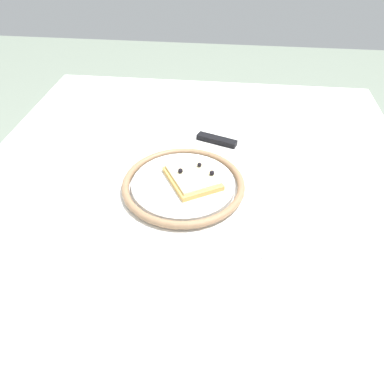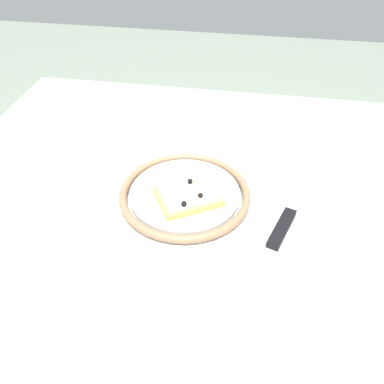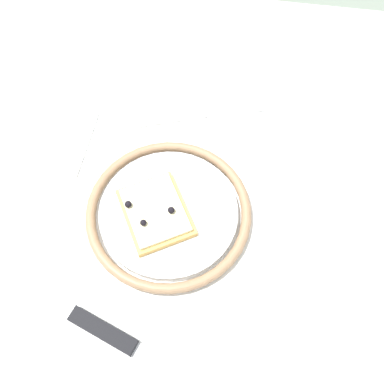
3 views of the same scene
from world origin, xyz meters
name	(u,v)px [view 1 (image 1 of 3)]	position (x,y,z in m)	size (l,w,h in m)	color
ground_plane	(192,364)	(0.00, 0.00, 0.00)	(6.00, 6.00, 0.00)	slate
dining_table	(192,220)	(0.00, 0.00, 0.64)	(0.95, 0.87, 0.73)	white
plate	(183,185)	(-0.01, 0.02, 0.74)	(0.23, 0.23, 0.02)	white
pizza_slice_near	(195,176)	(0.00, 0.00, 0.75)	(0.13, 0.12, 0.03)	tan
knife	(203,137)	(0.17, -0.01, 0.73)	(0.10, 0.23, 0.01)	silver
fork	(153,262)	(-0.19, 0.04, 0.73)	(0.08, 0.20, 0.00)	#BDBDBD
napkin	(305,235)	(-0.11, -0.20, 0.73)	(0.12, 0.14, 0.00)	white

